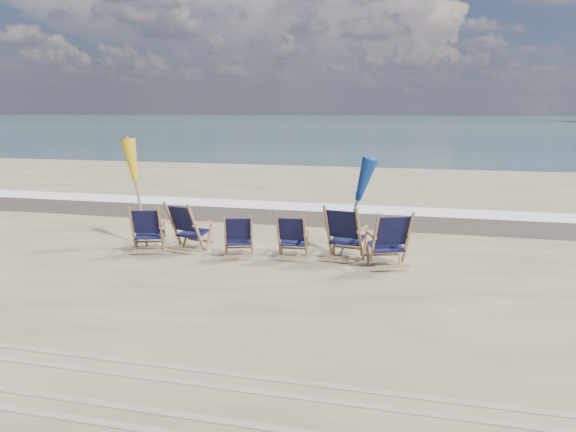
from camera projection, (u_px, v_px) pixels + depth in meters
The scene contains 12 objects.
ocean at pixel (424, 121), 129.98m from camera, with size 400.00×400.00×0.00m, color #345357.
surf_foam at pixel (341, 208), 16.15m from camera, with size 200.00×1.40×0.01m, color silver.
wet_sand_strip at pixel (332, 218), 14.72m from camera, with size 200.00×2.60×0.00m, color #42362A.
tire_tracks at pixel (163, 395), 5.59m from camera, with size 80.00×1.30×0.01m, color gray, non-canonical shape.
beach_chair_0 at pixel (161, 230), 10.99m from camera, with size 0.62×0.70×0.98m, color black, non-canonical shape.
beach_chair_1 at pixel (196, 229), 10.92m from camera, with size 0.66×0.74×1.03m, color black, non-canonical shape.
beach_chair_2 at pixel (252, 236), 10.60m from camera, with size 0.57×0.64×0.89m, color black, non-canonical shape.
beach_chair_3 at pixel (305, 237), 10.46m from camera, with size 0.58×0.65×0.91m, color black, non-canonical shape.
beach_chair_4 at pixel (359, 235), 10.25m from camera, with size 0.70×0.78×1.09m, color black, non-canonical shape.
beach_chair_5 at pixel (408, 240), 9.87m from camera, with size 0.69×0.78×1.08m, color black, non-canonical shape.
umbrella_yellow at pixel (137, 165), 11.44m from camera, with size 0.30×0.30×2.22m.
umbrella_blue at pixel (355, 180), 10.58m from camera, with size 0.30×0.30×2.00m.
Camera 1 is at (2.50, -7.48, 2.81)m, focal length 35.00 mm.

